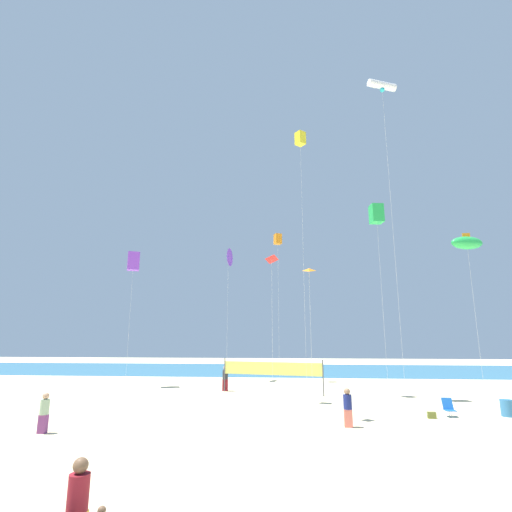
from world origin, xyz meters
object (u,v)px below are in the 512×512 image
at_px(kite_yellow_box, 300,139).
at_px(kite_green_box, 376,214).
at_px(kite_orange_box, 278,239).
at_px(kite_orange_diamond, 309,271).
at_px(beachgoer_sage_shirt, 44,411).
at_px(kite_white_tube, 382,86).
at_px(mother_figure, 77,503).
at_px(beachgoer_charcoal_shirt, 225,377).
at_px(kite_violet_box, 133,261).
at_px(beach_handbag, 432,415).
at_px(volleyball_net, 272,370).
at_px(folding_beach_chair, 449,407).
at_px(kite_red_diamond, 271,260).
at_px(kite_violet_delta, 228,257).
at_px(kite_green_inflatable, 467,243).
at_px(trash_barrel, 507,408).
at_px(beachgoer_navy_shirt, 348,406).

distance_m(kite_yellow_box, kite_green_box, 8.60).
height_order(kite_orange_box, kite_orange_diamond, kite_orange_box).
height_order(beachgoer_sage_shirt, kite_green_box, kite_green_box).
relative_size(kite_orange_box, kite_white_tube, 0.67).
bearing_deg(mother_figure, kite_orange_diamond, 41.88).
relative_size(beachgoer_charcoal_shirt, kite_violet_box, 0.16).
bearing_deg(kite_yellow_box, beachgoer_sage_shirt, -134.87).
relative_size(beachgoer_sage_shirt, beach_handbag, 4.08).
xyz_separation_m(volleyball_net, kite_green_box, (7.58, -2.33, 10.80)).
distance_m(folding_beach_chair, kite_orange_box, 21.71).
distance_m(beach_handbag, kite_green_box, 13.50).
bearing_deg(kite_violet_box, kite_orange_box, 21.72).
xyz_separation_m(kite_violet_box, kite_white_tube, (19.85, -8.12, 10.00)).
bearing_deg(beach_handbag, kite_red_diamond, 153.49).
distance_m(kite_violet_delta, kite_violet_box, 9.18).
relative_size(kite_orange_diamond, kite_green_box, 0.58).
bearing_deg(kite_green_inflatable, kite_violet_box, 167.22).
height_order(kite_yellow_box, kite_violet_box, kite_yellow_box).
xyz_separation_m(kite_violet_box, kite_green_box, (19.63, -5.08, 2.06)).
bearing_deg(folding_beach_chair, beach_handbag, 177.05).
height_order(mother_figure, kite_green_inflatable, kite_green_inflatable).
bearing_deg(kite_red_diamond, kite_yellow_box, 52.92).
xyz_separation_m(trash_barrel, kite_violet_delta, (-16.92, 15.03, 11.27)).
xyz_separation_m(folding_beach_chair, volleyball_net, (-9.36, 7.31, 1.16)).
relative_size(folding_beach_chair, kite_violet_delta, 0.07).
relative_size(kite_yellow_box, kite_violet_delta, 1.57).
bearing_deg(beachgoer_sage_shirt, kite_violet_delta, 42.77).
bearing_deg(beachgoer_charcoal_shirt, kite_orange_box, 148.06).
height_order(kite_green_box, kite_white_tube, kite_white_tube).
relative_size(mother_figure, kite_green_inflatable, 0.16).
bearing_deg(trash_barrel, kite_green_box, 135.04).
relative_size(kite_yellow_box, kite_white_tube, 0.95).
xyz_separation_m(beachgoer_navy_shirt, kite_white_tube, (3.89, 4.82, 19.49)).
relative_size(mother_figure, kite_green_box, 0.13).
height_order(beachgoer_charcoal_shirt, kite_yellow_box, kite_yellow_box).
distance_m(kite_violet_delta, kite_red_diamond, 13.10).
xyz_separation_m(mother_figure, kite_violet_box, (-9.47, 23.98, 9.47)).
xyz_separation_m(kite_violet_delta, kite_red_diamond, (4.85, -11.87, -2.70)).
xyz_separation_m(beachgoer_charcoal_shirt, kite_violet_delta, (-1.03, 6.84, 10.71)).
bearing_deg(kite_red_diamond, kite_violet_box, 151.63).
distance_m(beach_handbag, kite_violet_delta, 23.49).
distance_m(trash_barrel, kite_orange_box, 22.96).
bearing_deg(kite_green_inflatable, folding_beach_chair, -131.17).
bearing_deg(kite_violet_delta, kite_green_inflatable, -31.64).
bearing_deg(kite_violet_box, beachgoer_sage_shirt, -78.72).
distance_m(beachgoer_charcoal_shirt, folding_beach_chair, 15.47).
height_order(beachgoer_sage_shirt, volleyball_net, volleyball_net).
height_order(kite_red_diamond, kite_orange_box, kite_orange_box).
xyz_separation_m(beach_handbag, kite_yellow_box, (-5.85, 6.95, 19.03)).
bearing_deg(kite_white_tube, kite_yellow_box, 140.58).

